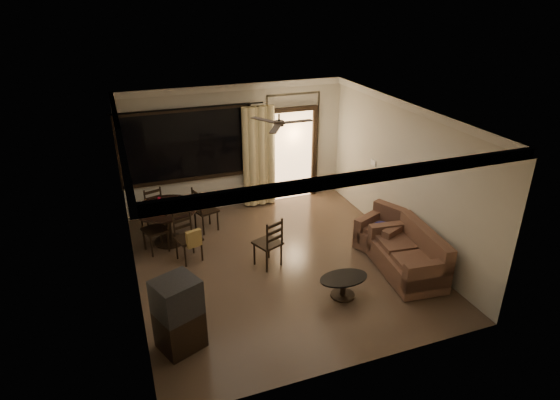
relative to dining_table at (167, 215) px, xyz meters
name	(u,v)px	position (x,y,z in m)	size (l,w,h in m)	color
ground	(279,263)	(1.77, -1.52, -0.60)	(5.50, 5.50, 0.00)	#7F6651
room_shell	(276,138)	(2.37, 0.26, 1.23)	(5.50, 6.70, 5.50)	beige
dining_table	(167,215)	(0.00, 0.00, 0.00)	(1.22, 1.22, 0.98)	black
dining_chair_west	(157,237)	(-0.26, -0.25, -0.32)	(0.53, 0.53, 0.95)	black
dining_chair_east	(206,218)	(0.80, 0.25, -0.32)	(0.53, 0.53, 0.95)	black
dining_chair_south	(189,246)	(0.26, -0.82, -0.30)	(0.53, 0.56, 0.95)	black
dining_chair_north	(152,215)	(-0.24, 0.75, -0.32)	(0.53, 0.53, 0.95)	black
tv_cabinet	(178,314)	(-0.27, -3.07, -0.05)	(0.72, 0.69, 1.10)	black
sofa	(410,257)	(3.82, -2.61, -0.27)	(1.00, 1.64, 0.83)	#492822
armchair	(384,233)	(3.87, -1.66, -0.27)	(1.04, 1.04, 0.79)	#492822
coffee_table	(343,283)	(2.42, -2.81, -0.36)	(0.82, 0.49, 0.36)	black
side_chair	(268,251)	(1.57, -1.49, -0.32)	(0.56, 0.56, 0.97)	black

